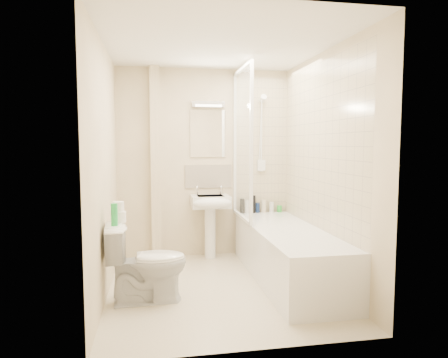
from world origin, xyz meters
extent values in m
plane|color=beige|center=(0.00, 0.00, 0.00)|extent=(2.50, 2.50, 0.00)
cube|color=beige|center=(0.00, 1.25, 1.20)|extent=(2.20, 0.02, 2.40)
cube|color=beige|center=(-1.10, 0.00, 1.20)|extent=(0.02, 2.50, 2.40)
cube|color=beige|center=(1.10, 0.00, 1.20)|extent=(0.02, 2.50, 2.40)
cube|color=white|center=(0.00, 0.00, 2.40)|extent=(2.20, 2.50, 0.02)
cube|color=beige|center=(0.75, 1.24, 1.42)|extent=(0.70, 0.01, 1.75)
cube|color=beige|center=(1.09, 0.13, 1.42)|extent=(0.01, 2.10, 1.75)
cube|color=beige|center=(-0.62, 1.19, 1.20)|extent=(0.12, 0.12, 2.40)
cube|color=beige|center=(0.05, 1.24, 1.03)|extent=(0.60, 0.02, 0.30)
cube|color=white|center=(0.05, 1.24, 1.58)|extent=(0.46, 0.01, 0.60)
cube|color=silver|center=(0.05, 1.22, 1.95)|extent=(0.42, 0.07, 0.07)
cube|color=white|center=(0.75, 0.13, 0.28)|extent=(0.70, 2.10, 0.55)
cube|color=white|center=(0.75, 0.13, 0.49)|extent=(0.56, 1.96, 0.05)
cube|color=white|center=(0.40, 0.80, 1.45)|extent=(0.01, 0.90, 1.80)
cube|color=white|center=(0.40, 1.23, 1.45)|extent=(0.04, 0.04, 1.80)
cube|color=white|center=(0.40, 0.35, 1.45)|extent=(0.04, 0.04, 1.80)
cube|color=white|center=(0.40, 0.80, 2.33)|extent=(0.04, 0.90, 0.04)
cube|color=white|center=(0.40, 0.80, 0.57)|extent=(0.04, 0.90, 0.03)
cylinder|color=white|center=(0.75, 1.22, 1.55)|extent=(0.02, 0.02, 0.90)
cylinder|color=white|center=(0.75, 1.22, 1.10)|extent=(0.05, 0.05, 0.02)
cylinder|color=white|center=(0.75, 1.22, 2.00)|extent=(0.05, 0.05, 0.02)
cylinder|color=white|center=(0.75, 1.15, 2.03)|extent=(0.08, 0.11, 0.11)
cube|color=white|center=(0.75, 1.21, 1.17)|extent=(0.10, 0.05, 0.14)
cylinder|color=white|center=(0.73, 1.19, 1.60)|extent=(0.01, 0.13, 0.84)
cylinder|color=white|center=(0.05, 1.08, 0.32)|extent=(0.14, 0.14, 0.64)
cube|color=white|center=(0.05, 1.05, 0.73)|extent=(0.47, 0.37, 0.15)
ellipsoid|color=white|center=(0.05, 0.88, 0.73)|extent=(0.47, 0.20, 0.15)
cube|color=silver|center=(0.05, 1.05, 0.78)|extent=(0.33, 0.24, 0.04)
cylinder|color=white|center=(-0.11, 1.16, 0.85)|extent=(0.03, 0.03, 0.10)
cylinder|color=white|center=(0.21, 1.16, 0.85)|extent=(0.03, 0.03, 0.10)
sphere|color=white|center=(-0.11, 1.16, 0.90)|extent=(0.04, 0.04, 0.04)
sphere|color=white|center=(0.21, 1.16, 0.90)|extent=(0.04, 0.04, 0.04)
cylinder|color=black|center=(0.48, 1.16, 0.65)|extent=(0.06, 0.06, 0.19)
cylinder|color=white|center=(0.55, 1.16, 0.64)|extent=(0.06, 0.06, 0.17)
cylinder|color=black|center=(0.63, 1.16, 0.66)|extent=(0.06, 0.06, 0.23)
cylinder|color=navy|center=(0.69, 1.16, 0.61)|extent=(0.05, 0.05, 0.13)
cylinder|color=beige|center=(0.77, 1.16, 0.63)|extent=(0.07, 0.07, 0.16)
cylinder|color=silver|center=(0.88, 1.16, 0.62)|extent=(0.06, 0.06, 0.13)
cylinder|color=green|center=(0.99, 1.16, 0.59)|extent=(0.06, 0.06, 0.09)
imported|color=white|center=(-0.72, -0.21, 0.37)|extent=(0.47, 0.75, 0.73)
cylinder|color=white|center=(-0.96, -0.14, 0.78)|extent=(0.12, 0.12, 0.10)
cylinder|color=white|center=(-0.97, -0.14, 0.88)|extent=(0.10, 0.10, 0.09)
cylinder|color=green|center=(-0.99, -0.30, 0.83)|extent=(0.06, 0.06, 0.20)
camera|label=1|loc=(-0.65, -3.86, 1.45)|focal=32.00mm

